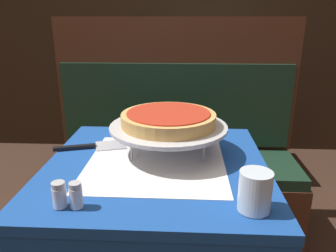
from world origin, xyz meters
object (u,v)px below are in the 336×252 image
at_px(dining_table_rear, 214,96).
at_px(pizza_pan_stand, 168,128).
at_px(water_glass_near, 255,191).
at_px(condiment_caddy, 220,75).
at_px(dining_table_front, 156,189).
at_px(pepper_shaker, 76,195).
at_px(booth_bench, 174,172).
at_px(deep_dish_pizza, 168,119).
at_px(pizza_server, 94,146).
at_px(salt_shaker, 59,195).

relative_size(dining_table_rear, pizza_pan_stand, 1.81).
bearing_deg(dining_table_rear, water_glass_near, -91.63).
height_order(water_glass_near, condiment_caddy, condiment_caddy).
xyz_separation_m(dining_table_front, pepper_shaker, (-0.17, -0.28, 0.13)).
bearing_deg(booth_bench, pizza_pan_stand, -90.19).
bearing_deg(condiment_caddy, booth_bench, -111.73).
relative_size(deep_dish_pizza, pizza_server, 1.23).
relative_size(dining_table_front, deep_dish_pizza, 2.26).
xyz_separation_m(dining_table_rear, pizza_server, (-0.56, -1.39, 0.13)).
height_order(dining_table_front, dining_table_rear, same).
bearing_deg(dining_table_front, booth_bench, 86.85).
xyz_separation_m(pizza_pan_stand, water_glass_near, (0.23, -0.34, -0.04)).
bearing_deg(dining_table_rear, salt_shaker, -106.59).
bearing_deg(dining_table_front, pizza_pan_stand, 65.93).
xyz_separation_m(dining_table_rear, water_glass_near, (-0.05, -1.78, 0.18)).
bearing_deg(pizza_server, salt_shaker, -86.77).
bearing_deg(booth_bench, pizza_server, -115.35).
bearing_deg(dining_table_front, salt_shaker, -128.25).
height_order(dining_table_front, booth_bench, booth_bench).
xyz_separation_m(booth_bench, pizza_pan_stand, (-0.00, -0.62, 0.48)).
xyz_separation_m(deep_dish_pizza, condiment_caddy, (0.32, 1.41, -0.09)).
bearing_deg(pizza_server, pizza_pan_stand, -7.63).
bearing_deg(deep_dish_pizza, water_glass_near, -56.45).
relative_size(dining_table_front, booth_bench, 0.54).
xyz_separation_m(booth_bench, pepper_shaker, (-0.21, -0.98, 0.42)).
bearing_deg(pizza_pan_stand, pizza_server, 172.37).
relative_size(dining_table_rear, booth_bench, 0.54).
xyz_separation_m(pizza_pan_stand, pepper_shaker, (-0.21, -0.36, -0.06)).
xyz_separation_m(booth_bench, pizza_server, (-0.28, -0.59, 0.39)).
xyz_separation_m(booth_bench, water_glass_near, (0.23, -0.97, 0.44)).
xyz_separation_m(pizza_pan_stand, salt_shaker, (-0.25, -0.36, -0.06)).
relative_size(dining_table_rear, pepper_shaker, 10.73).
distance_m(deep_dish_pizza, salt_shaker, 0.45).
relative_size(pizza_pan_stand, condiment_caddy, 2.49).
bearing_deg(dining_table_rear, condiment_caddy, -27.83).
bearing_deg(pepper_shaker, pizza_server, 99.31).
relative_size(dining_table_rear, pizza_server, 2.79).
distance_m(pepper_shaker, condiment_caddy, 1.85).
height_order(deep_dish_pizza, salt_shaker, deep_dish_pizza).
bearing_deg(pizza_pan_stand, booth_bench, 89.81).
distance_m(pizza_server, water_glass_near, 0.63).
bearing_deg(water_glass_near, deep_dish_pizza, 123.55).
bearing_deg(condiment_caddy, dining_table_front, -103.29).
xyz_separation_m(booth_bench, salt_shaker, (-0.26, -0.98, 0.42)).
bearing_deg(pepper_shaker, deep_dish_pizza, 59.42).
relative_size(pizza_pan_stand, deep_dish_pizza, 1.25).
distance_m(pizza_pan_stand, deep_dish_pizza, 0.03).
bearing_deg(dining_table_rear, pizza_pan_stand, -101.04).
bearing_deg(dining_table_rear, dining_table_front, -101.79).
bearing_deg(water_glass_near, condiment_caddy, 87.15).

